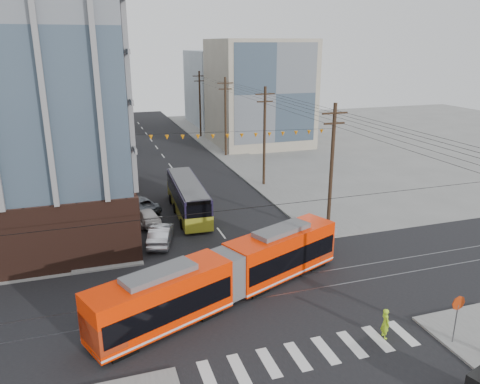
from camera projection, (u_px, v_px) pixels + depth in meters
The scene contains 14 objects.
ground at pixel (288, 322), 27.06m from camera, with size 160.00×160.00×0.00m, color slate.
bg_bldg_nw_near at pixel (31, 90), 66.24m from camera, with size 18.00×16.00×18.00m, color #8C99A5.
bg_bldg_ne_near at pixel (259, 93), 72.81m from camera, with size 14.00×14.00×16.00m, color gray.
bg_bldg_nw_far at pixel (58, 74), 84.92m from camera, with size 16.00×18.00×20.00m, color gray.
bg_bldg_ne_far at pixel (232, 88), 91.80m from camera, with size 16.00×16.00×14.00m, color #8C99A5.
utility_pole_far at pixel (200, 105), 78.56m from camera, with size 0.30×0.30×11.00m, color black.
streetcar at pixel (227, 275), 28.95m from camera, with size 17.98×2.53×3.46m, color #FF2900, non-canonical shape.
city_bus at pixel (188, 197), 43.88m from camera, with size 2.44×11.28×3.20m, color black, non-canonical shape.
parked_car_silver at pixel (161, 234), 37.48m from camera, with size 1.62×4.66×1.53m, color #B4B5BC.
parked_car_white at pixel (146, 216), 41.71m from camera, with size 1.85×4.55×1.32m, color #BAB7B7.
parked_car_grey at pixel (139, 204), 44.62m from camera, with size 2.36×5.12×1.42m, color #565C65.
pedestrian at pixel (385, 323), 25.43m from camera, with size 0.64×0.42×1.76m, color #A9DB21.
stop_sign at pixel (455, 322), 24.68m from camera, with size 0.83×0.83×2.73m, color #AC2E09, non-canonical shape.
jersey_barrier at pixel (320, 226), 40.33m from camera, with size 0.86×3.82×0.76m, color gray.
Camera 1 is at (-10.03, -21.40, 15.44)m, focal length 35.00 mm.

